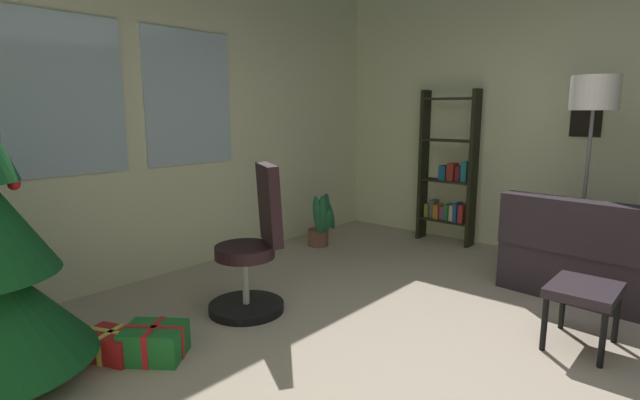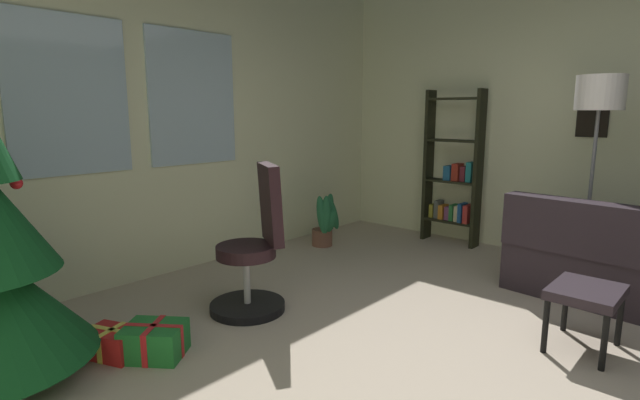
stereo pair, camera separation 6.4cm
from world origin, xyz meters
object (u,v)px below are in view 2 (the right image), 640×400
(office_chair, at_px, (255,255))
(gift_box_green, at_px, (154,341))
(footstool, at_px, (586,296))
(potted_plant, at_px, (326,222))
(bookshelf, at_px, (453,177))
(gift_box_red, at_px, (113,343))
(floor_lamp, at_px, (599,107))

(office_chair, bearing_deg, gift_box_green, -174.54)
(footstool, relative_size, gift_box_green, 1.05)
(potted_plant, bearing_deg, bookshelf, -40.77)
(gift_box_red, distance_m, office_chair, 1.11)
(bookshelf, xyz_separation_m, floor_lamp, (-0.46, -1.48, 0.75))
(footstool, bearing_deg, bookshelf, 45.67)
(gift_box_green, height_order, potted_plant, potted_plant)
(office_chair, bearing_deg, floor_lamp, -36.55)
(gift_box_red, bearing_deg, potted_plant, 13.16)
(footstool, xyz_separation_m, floor_lamp, (1.29, 0.32, 1.16))
(potted_plant, bearing_deg, office_chair, -155.73)
(gift_box_red, xyz_separation_m, bookshelf, (3.77, -0.31, 0.67))
(footstool, relative_size, gift_box_red, 1.26)
(gift_box_green, bearing_deg, floor_lamp, -26.90)
(footstool, distance_m, bookshelf, 2.54)
(footstool, bearing_deg, gift_box_red, 133.77)
(bookshelf, bearing_deg, gift_box_green, 178.18)
(floor_lamp, bearing_deg, footstool, -166.10)
(footstool, xyz_separation_m, gift_box_red, (-2.02, 2.10, -0.26))
(footstool, xyz_separation_m, office_chair, (-0.97, 1.99, 0.08))
(gift_box_green, bearing_deg, bookshelf, -1.82)
(footstool, distance_m, gift_box_red, 2.93)
(gift_box_red, bearing_deg, gift_box_green, -48.78)
(gift_box_red, distance_m, floor_lamp, 4.02)
(footstool, relative_size, bookshelf, 0.28)
(office_chair, distance_m, floor_lamp, 3.01)
(office_chair, height_order, potted_plant, office_chair)
(gift_box_green, xyz_separation_m, office_chair, (0.88, 0.08, 0.33))
(bookshelf, height_order, floor_lamp, floor_lamp)
(gift_box_green, distance_m, floor_lamp, 3.79)
(floor_lamp, bearing_deg, potted_plant, 104.46)
(office_chair, bearing_deg, potted_plant, 24.27)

